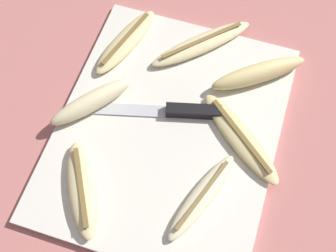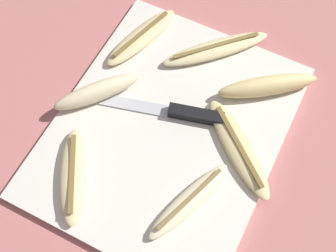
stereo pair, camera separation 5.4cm
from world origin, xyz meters
name	(u,v)px [view 1 (the left image)]	position (x,y,z in m)	size (l,w,h in m)	color
ground_plane	(168,132)	(0.00, 0.00, 0.00)	(4.00, 4.00, 0.00)	#B76B66
cutting_board	(168,130)	(0.00, 0.00, 0.01)	(0.45, 0.36, 0.01)	silver
knife	(179,111)	(0.03, -0.01, 0.02)	(0.08, 0.23, 0.02)	black
banana_golden_short	(258,73)	(0.14, -0.12, 0.03)	(0.13, 0.16, 0.04)	#EDD689
banana_ripe_center	(82,189)	(-0.14, 0.09, 0.02)	(0.16, 0.12, 0.02)	beige
banana_pale_long	(202,197)	(-0.10, -0.09, 0.02)	(0.17, 0.09, 0.02)	beige
banana_mellow_near	(126,41)	(0.14, 0.13, 0.02)	(0.17, 0.09, 0.02)	beige
banana_spotted_left	(241,138)	(0.02, -0.12, 0.02)	(0.16, 0.17, 0.02)	#DBC684
banana_soft_right	(202,44)	(0.18, -0.01, 0.02)	(0.17, 0.17, 0.02)	beige
banana_cream_curved	(92,101)	(0.00, 0.13, 0.03)	(0.14, 0.12, 0.04)	beige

